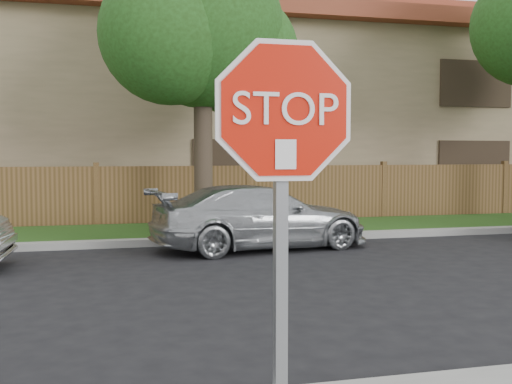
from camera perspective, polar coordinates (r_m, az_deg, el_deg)
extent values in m
cube|color=gray|center=(12.71, -15.15, -4.83)|extent=(70.00, 0.30, 0.15)
cube|color=#1E4714|center=(14.35, -15.00, -3.92)|extent=(70.00, 3.00, 0.12)
cube|color=#533A1D|center=(15.87, -14.94, -0.52)|extent=(70.00, 0.12, 1.60)
cube|color=#8E7B58|center=(21.45, -14.77, 6.44)|extent=(34.00, 8.00, 6.00)
cube|color=brown|center=(21.86, -14.92, 14.98)|extent=(35.20, 9.20, 0.50)
cube|color=brown|center=(21.98, -14.95, 16.51)|extent=(33.00, 5.50, 0.70)
cylinder|color=#382B21|center=(14.29, -5.05, 3.80)|extent=(0.44, 0.44, 3.92)
sphere|color=#214114|center=(14.60, -5.12, 15.42)|extent=(3.80, 3.80, 3.80)
sphere|color=#214114|center=(14.95, -1.79, 12.97)|extent=(3.00, 3.00, 3.00)
sphere|color=#214114|center=(14.05, -8.19, 14.69)|extent=(3.20, 3.20, 3.20)
cube|color=gray|center=(3.19, 2.34, -8.71)|extent=(0.06, 0.06, 2.30)
cylinder|color=white|center=(3.06, 2.73, 7.73)|extent=(1.01, 0.02, 1.01)
cylinder|color=red|center=(3.05, 2.79, 7.75)|extent=(0.93, 0.02, 0.93)
cube|color=white|center=(3.03, 2.85, 3.60)|extent=(0.11, 0.00, 0.15)
imported|color=#AAAEB1|center=(12.12, 0.43, -2.39)|extent=(4.68, 2.48, 1.29)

